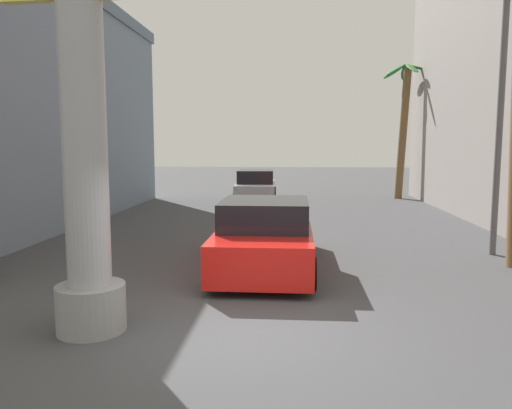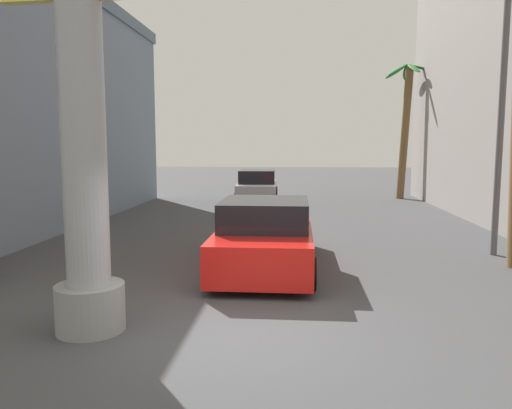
# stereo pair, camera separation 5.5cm
# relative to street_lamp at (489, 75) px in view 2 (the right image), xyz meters

# --- Properties ---
(ground_plane) EXTENTS (89.57, 89.57, 0.00)m
(ground_plane) POSITION_rel_street_lamp_xyz_m (-5.44, 4.21, -4.41)
(ground_plane) COLOR #424244
(street_lamp) EXTENTS (2.28, 0.28, 7.35)m
(street_lamp) POSITION_rel_street_lamp_xyz_m (0.00, 0.00, 0.00)
(street_lamp) COLOR #59595E
(street_lamp) RESTS_ON ground
(car_lead) EXTENTS (2.13, 5.14, 1.56)m
(car_lead) POSITION_rel_street_lamp_xyz_m (-5.28, -1.74, -3.70)
(car_lead) COLOR black
(car_lead) RESTS_ON ground
(car_far) EXTENTS (2.06, 4.51, 1.56)m
(car_far) POSITION_rel_street_lamp_xyz_m (-6.49, 10.88, -3.67)
(car_far) COLOR black
(car_far) RESTS_ON ground
(palm_tree_far_right) EXTENTS (2.55, 2.65, 6.81)m
(palm_tree_far_right) POSITION_rel_street_lamp_xyz_m (0.81, 13.26, -0.37)
(palm_tree_far_right) COLOR brown
(palm_tree_far_right) RESTS_ON ground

